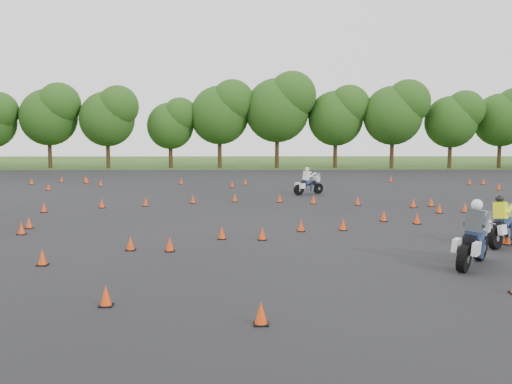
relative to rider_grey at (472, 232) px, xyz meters
The scene contains 7 objects.
ground 7.98m from the rider_grey, 140.12° to the left, with size 140.00×140.00×0.00m, color #2D5119.
asphalt_pad 12.67m from the rider_grey, 118.75° to the left, with size 62.00×62.00×0.00m, color black.
treeline 40.22m from the rider_grey, 95.16° to the left, with size 87.15×32.61×10.96m.
traffic_cones 12.32m from the rider_grey, 119.98° to the left, with size 36.40×32.91×0.45m.
rider_grey is the anchor object (origin of this frame).
rider_yellow 3.67m from the rider_grey, 50.50° to the left, with size 2.28×0.70×1.76m, color #E8F916, non-canonical shape.
rider_white 19.16m from the rider_grey, 98.13° to the left, with size 2.19×0.67×1.69m, color silver, non-canonical shape.
Camera 1 is at (-0.32, -21.06, 3.84)m, focal length 40.00 mm.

